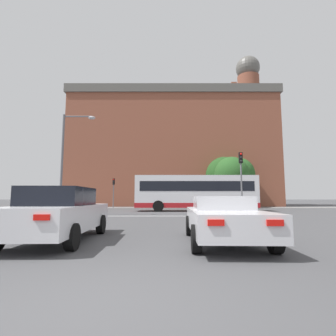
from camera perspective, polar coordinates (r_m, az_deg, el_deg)
ground_plane at (r=3.52m, az=-14.75°, el=-26.81°), size 400.00×400.00×0.00m
stop_line_strip at (r=18.14m, az=-2.41°, el=-10.40°), size 9.62×0.30×0.01m
far_pavement at (r=33.80m, az=-1.19°, el=-8.61°), size 70.69×2.50×0.01m
brick_civic_building at (r=44.28m, az=1.50°, el=4.08°), size 32.62×12.50×25.86m
car_saloon_left at (r=8.37m, az=-22.42°, el=-9.10°), size 2.10×4.91×1.54m
car_roadster_right at (r=7.60m, az=12.17°, el=-10.71°), size 2.06×4.66×1.28m
bus_crossing_lead at (r=24.99m, az=6.24°, el=-5.25°), size 11.28×2.68×3.30m
traffic_light_far_right at (r=33.57m, az=9.45°, el=-4.13°), size 0.26×0.31×3.81m
traffic_light_near_right at (r=19.92m, az=15.83°, el=-1.03°), size 0.26×0.31×4.58m
traffic_light_far_left at (r=34.23m, az=-11.58°, el=-4.24°), size 0.26×0.31×3.71m
street_lamp_junction at (r=20.04m, az=-20.74°, el=3.16°), size 2.36×0.36×7.26m
pedestrian_waiting at (r=34.58m, az=4.71°, el=-6.90°), size 0.44×0.44×1.70m
pedestrian_walking_east at (r=35.24m, az=-16.28°, el=-6.53°), size 0.40×0.46×1.81m
tree_by_building at (r=37.72m, az=15.31°, el=-1.38°), size 4.47×4.47×6.82m
tree_kerbside at (r=34.13m, az=13.90°, el=-1.47°), size 4.39×4.39×6.44m
tree_distant at (r=38.59m, az=12.33°, el=-1.81°), size 5.40×5.40×7.15m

